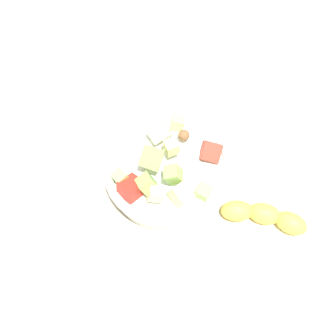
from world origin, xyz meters
name	(u,v)px	position (x,y,z in m)	size (l,w,h in m)	color
ground_plane	(165,171)	(0.00, 0.00, 0.00)	(2.40, 2.40, 0.00)	silver
placemat	(165,170)	(0.00, 0.00, 0.00)	(0.41, 0.34, 0.01)	#BCB299
salad_bowl	(168,170)	(0.01, 0.01, 0.04)	(0.22, 0.22, 0.10)	white
serving_spoon	(104,257)	(0.19, 0.02, 0.01)	(0.19, 0.04, 0.01)	#B7B7BC
banana_whole	(264,216)	(-0.02, 0.19, 0.02)	(0.09, 0.15, 0.04)	yellow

